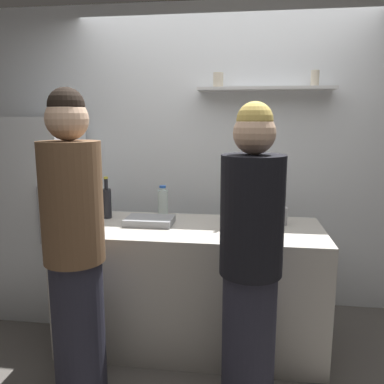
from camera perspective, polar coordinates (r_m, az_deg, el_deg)
ground_plane at (r=2.73m, az=2.65°, el=-26.20°), size 5.28×5.28×0.00m
back_wall_assembly at (r=3.46m, az=4.71°, el=4.96°), size 4.80×0.32×2.60m
refrigerator at (r=3.59m, az=-21.44°, el=-3.23°), size 0.66×0.62×1.66m
counter at (r=2.93m, az=-0.00°, el=-13.45°), size 1.84×0.76×0.89m
baking_pan at (r=2.85m, az=-6.21°, el=-4.21°), size 0.34×0.24×0.05m
utensil_holder at (r=2.90m, az=12.71°, el=-3.40°), size 0.11×0.11×0.22m
wine_bottle_green_glass at (r=2.80m, az=10.12°, el=-2.69°), size 0.07×0.07×0.31m
wine_bottle_amber_glass at (r=2.77m, az=5.24°, el=-2.56°), size 0.07×0.07×0.33m
wine_bottle_dark_glass at (r=3.07m, az=-12.38°, el=-1.47°), size 0.07×0.07×0.32m
wine_bottle_pale_glass at (r=2.85m, az=-16.38°, el=-2.87°), size 0.07×0.07×0.29m
water_bottle_plastic at (r=3.11m, az=-4.29°, el=-1.42°), size 0.08×0.08×0.24m
person_brown_jacket at (r=2.31m, az=-16.82°, el=-8.30°), size 0.34×0.34×1.81m
person_blonde at (r=2.17m, az=8.59°, el=-10.51°), size 0.34×0.34×1.73m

